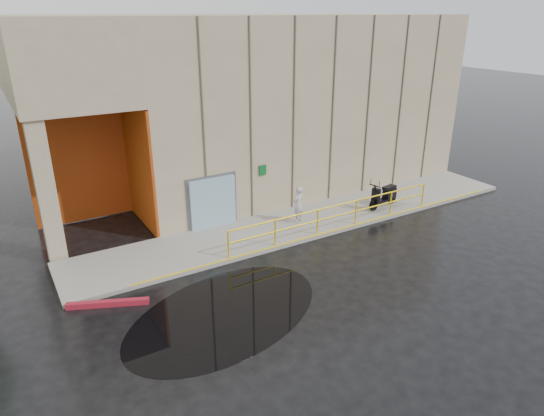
{
  "coord_description": "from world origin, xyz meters",
  "views": [
    {
      "loc": [
        -6.93,
        -10.51,
        8.15
      ],
      "look_at": [
        1.18,
        3.0,
        1.72
      ],
      "focal_mm": 32.0,
      "sensor_mm": 36.0,
      "label": 1
    }
  ],
  "objects": [
    {
      "name": "ground",
      "position": [
        0.0,
        0.0,
        0.0
      ],
      "size": [
        120.0,
        120.0,
        0.0
      ],
      "primitive_type": "plane",
      "color": "black",
      "rests_on": "ground"
    },
    {
      "name": "puddle",
      "position": [
        -1.99,
        0.38,
        0.0
      ],
      "size": [
        7.36,
        5.71,
        0.01
      ],
      "primitive_type": "cube",
      "rotation": [
        0.0,
        0.0,
        0.3
      ],
      "color": "black",
      "rests_on": "ground"
    },
    {
      "name": "guardrail",
      "position": [
        4.25,
        3.15,
        0.68
      ],
      "size": [
        9.56,
        0.06,
        1.03
      ],
      "color": "yellow",
      "rests_on": "sidewalk"
    },
    {
      "name": "red_curb",
      "position": [
        -4.82,
        2.5,
        0.09
      ],
      "size": [
        2.27,
        1.12,
        0.18
      ],
      "primitive_type": "cube",
      "rotation": [
        0.0,
        0.0,
        -0.41
      ],
      "color": "maroon",
      "rests_on": "ground"
    },
    {
      "name": "building",
      "position": [
        5.1,
        10.98,
        4.21
      ],
      "size": [
        20.0,
        10.17,
        8.0
      ],
      "color": "tan",
      "rests_on": "ground"
    },
    {
      "name": "person",
      "position": [
        3.3,
        4.49,
        0.9
      ],
      "size": [
        0.65,
        0.55,
        1.51
      ],
      "primitive_type": "imported",
      "rotation": [
        0.0,
        0.0,
        3.55
      ],
      "color": "#B7B7BD",
      "rests_on": "sidewalk"
    },
    {
      "name": "scooter",
      "position": [
        7.45,
        3.95,
        0.95
      ],
      "size": [
        1.84,
        0.88,
        1.39
      ],
      "rotation": [
        0.0,
        0.0,
        0.18
      ],
      "color": "black",
      "rests_on": "sidewalk"
    },
    {
      "name": "sidewalk",
      "position": [
        4.0,
        4.5,
        0.07
      ],
      "size": [
        20.0,
        3.0,
        0.15
      ],
      "primitive_type": "cube",
      "color": "gray",
      "rests_on": "ground"
    }
  ]
}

